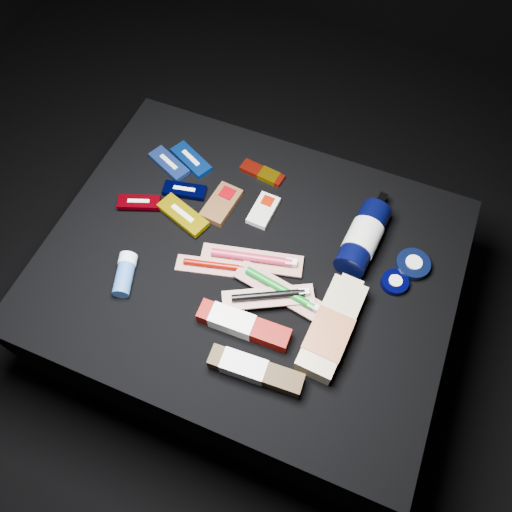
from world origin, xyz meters
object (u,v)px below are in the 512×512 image
at_px(lotion_bottle, 363,237).
at_px(bodywash_bottle, 331,329).
at_px(deodorant_stick, 125,274).
at_px(toothpaste_carton_red, 240,324).

relative_size(lotion_bottle, bodywash_bottle, 0.98).
relative_size(bodywash_bottle, deodorant_stick, 2.25).
distance_m(lotion_bottle, deodorant_stick, 0.57).
distance_m(lotion_bottle, bodywash_bottle, 0.25).
bearing_deg(bodywash_bottle, lotion_bottle, 93.94).
xyz_separation_m(lotion_bottle, deodorant_stick, (-0.49, -0.30, -0.02)).
xyz_separation_m(lotion_bottle, bodywash_bottle, (0.00, -0.25, -0.01)).
bearing_deg(bodywash_bottle, toothpaste_carton_red, -158.20).
bearing_deg(deodorant_stick, lotion_bottle, 12.97).
relative_size(bodywash_bottle, toothpaste_carton_red, 1.18).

